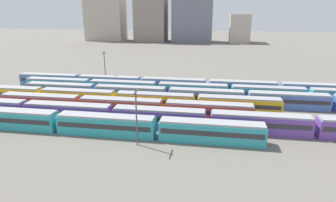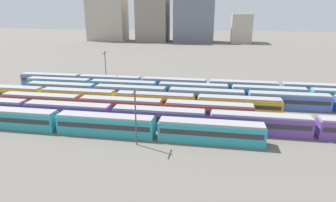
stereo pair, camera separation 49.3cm
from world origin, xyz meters
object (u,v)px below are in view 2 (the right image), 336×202
Objects in this scene: train_track_4 at (246,99)px; train_track_5 at (193,91)px; train_track_1 at (208,120)px; catenary_pole_0 at (136,114)px; train_track_3 at (116,99)px; train_track_6 at (208,86)px; train_track_0 at (106,125)px; catenary_pole_1 at (106,67)px; train_track_2 at (121,106)px.

train_track_5 is at bearing 158.30° from train_track_4.
train_track_1 is 11.42× the size of catenary_pole_0.
train_track_6 is (21.03, 15.60, 0.00)m from train_track_3.
train_track_4 is (26.70, 20.80, 0.00)m from train_track_0.
train_track_3 is 7.06× the size of catenary_pole_1.
catenary_pole_1 is at bearing 118.11° from train_track_2.
catenary_pole_1 reaches higher than catenary_pole_0.
train_track_0 is 5.27× the size of catenary_pole_1.
train_track_4 is at bearing -47.95° from train_track_6.
train_track_4 is at bearing 20.81° from train_track_2.
train_track_5 is at bearing 102.39° from train_track_1.
train_track_5 is (14.30, 15.60, 0.00)m from train_track_2.
train_track_5 is 9.50× the size of catenary_pole_0.
train_track_4 is 42.25m from catenary_pole_1.
train_track_4 is at bearing 37.92° from train_track_0.
train_track_3 is 30.85m from train_track_4.
catenary_pole_1 is (-12.59, 23.56, 3.94)m from train_track_2.
train_track_1 is 14.73m from catenary_pole_0.
catenary_pole_1 is (-39.95, 13.16, 3.94)m from train_track_4.
train_track_5 is at bearing 47.50° from train_track_2.
train_track_3 is 26.18m from train_track_6.
catenary_pole_1 is at bearing 117.46° from train_track_3.
train_track_2 is at bearing -61.89° from catenary_pole_1.
train_track_1 and train_track_6 have the same top height.
train_track_4 is (30.41, 5.20, 0.00)m from train_track_3.
train_track_6 is at bearing -5.17° from catenary_pole_1.
train_track_2 is 5.27× the size of catenary_pole_1.
catenary_pole_0 reaches higher than train_track_4.
train_track_0 is 36.67m from catenary_pole_1.
catenary_pole_1 reaches higher than train_track_5.
train_track_6 is at bearing 91.94° from train_track_1.
train_track_0 is at bearing -119.04° from train_track_6.
train_track_2 is at bearing -159.19° from train_track_4.
train_track_1 and train_track_5 have the same top height.
train_track_3 and train_track_5 have the same top height.
train_track_1 is 24.25m from train_track_3.
train_track_0 is 0.50× the size of train_track_4.
train_track_5 is (13.63, 26.00, 0.00)m from train_track_0.
catenary_pole_0 is at bearing -61.78° from train_track_2.
train_track_2 is at bearing 118.22° from catenary_pole_0.
train_track_5 is 0.83× the size of train_track_6.
train_track_0 is 10.42m from train_track_2.
train_track_1 is 2.02× the size of train_track_2.
catenary_pole_0 reaches higher than train_track_1.
train_track_2 and train_track_3 have the same top height.
train_track_2 is 5.66× the size of catenary_pole_0.
train_track_0 is 29.36m from train_track_5.
train_track_0 and train_track_3 have the same top height.
catenary_pole_1 reaches higher than train_track_1.
train_track_0 is at bearing -76.64° from train_track_3.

